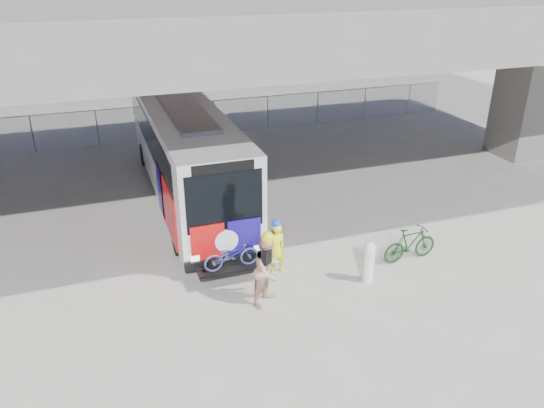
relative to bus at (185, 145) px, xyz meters
name	(u,v)px	position (x,y,z in m)	size (l,w,h in m)	color
ground	(271,236)	(2.00, -4.26, -2.11)	(160.00, 160.00, 0.00)	#9E9991
bus	(185,145)	(0.00, 0.00, 0.00)	(2.67, 12.90, 3.69)	silver
overpass	(233,22)	(2.00, -0.26, 4.44)	(40.00, 16.00, 7.95)	#605E59
chainlink_fence	(195,110)	(2.00, 7.74, -0.69)	(30.00, 0.06, 30.00)	gray
bollard	(369,261)	(3.74, -7.82, -1.43)	(0.33, 0.33, 1.27)	white
cyclist_hivis	(276,247)	(1.39, -6.48, -1.26)	(0.64, 0.47, 1.77)	#ECFF1A
cyclist_tan	(268,270)	(0.67, -7.83, -1.09)	(1.21, 1.17, 2.15)	tan
bike_parked	(410,244)	(5.54, -7.19, -1.55)	(0.53, 1.86, 1.12)	#15441A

